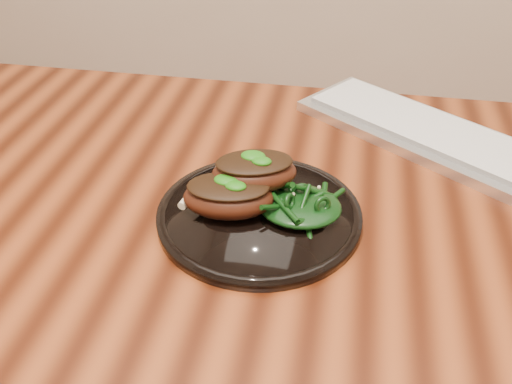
# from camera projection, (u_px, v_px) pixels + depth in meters

# --- Properties ---
(desk) EXTENTS (1.60, 0.80, 0.75)m
(desk) POSITION_uv_depth(u_px,v_px,m) (320.00, 271.00, 0.77)
(desk) COLOR #331106
(desk) RESTS_ON ground
(plate) EXTENTS (0.26, 0.26, 0.02)m
(plate) POSITION_uv_depth(u_px,v_px,m) (259.00, 215.00, 0.72)
(plate) COLOR black
(plate) RESTS_ON desk
(lamb_chop_front) EXTENTS (0.12, 0.09, 0.05)m
(lamb_chop_front) POSITION_uv_depth(u_px,v_px,m) (228.00, 196.00, 0.70)
(lamb_chop_front) COLOR #3B170B
(lamb_chop_front) RESTS_ON plate
(lamb_chop_back) EXTENTS (0.12, 0.10, 0.05)m
(lamb_chop_back) POSITION_uv_depth(u_px,v_px,m) (254.00, 171.00, 0.72)
(lamb_chop_back) COLOR #3B170B
(lamb_chop_back) RESTS_ON plate
(herb_smear) EXTENTS (0.09, 0.06, 0.01)m
(herb_smear) POSITION_uv_depth(u_px,v_px,m) (243.00, 182.00, 0.77)
(herb_smear) COLOR #0E4E08
(herb_smear) RESTS_ON plate
(greens_heap) EXTENTS (0.10, 0.10, 0.04)m
(greens_heap) POSITION_uv_depth(u_px,v_px,m) (300.00, 202.00, 0.71)
(greens_heap) COLOR black
(greens_heap) RESTS_ON plate
(keyboard) EXTENTS (0.48, 0.40, 0.02)m
(keyboard) POSITION_uv_depth(u_px,v_px,m) (448.00, 141.00, 0.87)
(keyboard) COLOR silver
(keyboard) RESTS_ON desk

